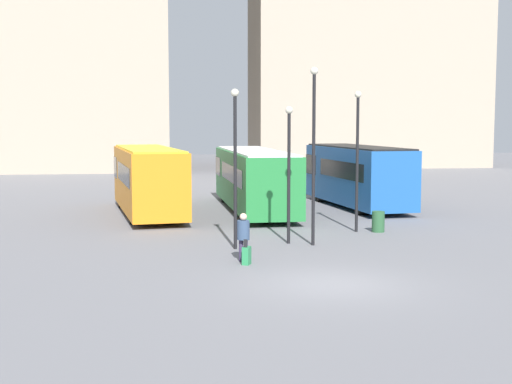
% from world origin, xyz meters
% --- Properties ---
extents(ground_plane, '(160.00, 160.00, 0.00)m').
position_xyz_m(ground_plane, '(0.00, 0.00, 0.00)').
color(ground_plane, slate).
extents(bus_0, '(3.91, 10.46, 3.26)m').
position_xyz_m(bus_0, '(-5.45, 15.89, 1.76)').
color(bus_0, orange).
rests_on(bus_0, ground_plane).
extents(bus_1, '(2.99, 12.51, 3.08)m').
position_xyz_m(bus_1, '(-0.15, 16.87, 1.68)').
color(bus_1, '#237A38').
rests_on(bus_1, ground_plane).
extents(bus_2, '(3.67, 9.83, 3.23)m').
position_xyz_m(bus_2, '(5.43, 17.56, 1.75)').
color(bus_2, '#1E56A3').
rests_on(bus_2, ground_plane).
extents(traveler, '(0.53, 0.53, 1.57)m').
position_xyz_m(traveler, '(-2.10, 3.56, 0.93)').
color(traveler, '#382D4C').
rests_on(traveler, ground_plane).
extents(suitcase, '(0.34, 0.40, 0.83)m').
position_xyz_m(suitcase, '(-2.06, 3.04, 0.29)').
color(suitcase, '#28844C').
rests_on(suitcase, ground_plane).
extents(lamp_post_0, '(0.28, 0.28, 5.64)m').
position_xyz_m(lamp_post_0, '(-2.14, 5.86, 3.32)').
color(lamp_post_0, black).
rests_on(lamp_post_0, ground_plane).
extents(lamp_post_1, '(0.28, 0.28, 5.74)m').
position_xyz_m(lamp_post_1, '(3.18, 9.21, 3.37)').
color(lamp_post_1, black).
rests_on(lamp_post_1, ground_plane).
extents(lamp_post_2, '(0.28, 0.28, 5.06)m').
position_xyz_m(lamp_post_2, '(-0.07, 6.75, 3.02)').
color(lamp_post_2, black).
rests_on(lamp_post_2, ground_plane).
extents(lamp_post_3, '(0.28, 0.28, 6.45)m').
position_xyz_m(lamp_post_3, '(0.75, 6.27, 3.74)').
color(lamp_post_3, black).
rests_on(lamp_post_3, ground_plane).
extents(trash_bin, '(0.52, 0.52, 0.85)m').
position_xyz_m(trash_bin, '(4.05, 9.04, 0.42)').
color(trash_bin, '#285633').
rests_on(trash_bin, ground_plane).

